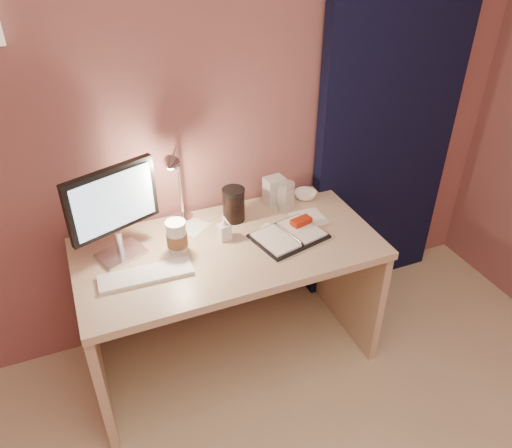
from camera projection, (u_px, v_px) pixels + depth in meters
name	position (u px, v px, depth m)	size (l,w,h in m)	color
room	(376.00, 111.00, 2.63)	(3.50, 3.50, 3.50)	#C6B28E
desk	(225.00, 274.00, 2.50)	(1.40, 0.70, 0.73)	#C4AC8A
monitor	(112.00, 206.00, 2.11)	(0.39, 0.21, 0.44)	silver
keyboard	(146.00, 275.00, 2.13)	(0.40, 0.12, 0.02)	white
planner	(290.00, 234.00, 2.37)	(0.37, 0.31, 0.05)	black
paper_a	(273.00, 236.00, 2.38)	(0.17, 0.17, 0.00)	white
paper_b	(308.00, 218.00, 2.51)	(0.16, 0.16, 0.00)	white
paper_c	(191.00, 227.00, 2.44)	(0.14, 0.14, 0.00)	white
coffee_cup	(177.00, 237.00, 2.25)	(0.10, 0.10, 0.15)	silver
clear_cup	(286.00, 197.00, 2.53)	(0.09, 0.09, 0.15)	white
bowl	(305.00, 195.00, 2.66)	(0.12, 0.12, 0.04)	white
lotion_bottle	(224.00, 228.00, 2.33)	(0.05, 0.06, 0.12)	silver
dark_jar	(234.00, 206.00, 2.46)	(0.11, 0.11, 0.15)	black
product_box	(274.00, 191.00, 2.59)	(0.10, 0.08, 0.15)	silver
desk_lamp	(194.00, 179.00, 2.30)	(0.17, 0.26, 0.42)	silver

